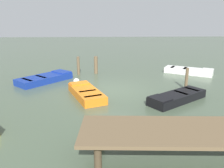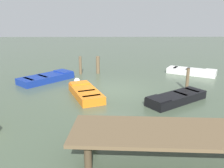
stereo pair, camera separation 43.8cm
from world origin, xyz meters
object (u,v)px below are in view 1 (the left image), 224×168
at_px(rowboat_black, 177,97).
at_px(rowboat_orange, 86,93).
at_px(rowboat_white, 189,71).
at_px(rowboat_blue, 45,78).
at_px(dock_segment, 177,133).
at_px(mooring_piling_far_right, 78,66).
at_px(marker_buoy, 76,81).
at_px(mooring_piling_mid_left, 96,65).
at_px(mooring_piling_near_left, 187,79).

relative_size(rowboat_black, rowboat_orange, 1.02).
bearing_deg(rowboat_orange, rowboat_white, -78.00).
height_order(rowboat_blue, rowboat_black, same).
bearing_deg(rowboat_black, rowboat_orange, -45.50).
bearing_deg(rowboat_blue, dock_segment, -104.17).
bearing_deg(mooring_piling_far_right, marker_buoy, 92.75).
distance_m(dock_segment, rowboat_white, 11.29).
bearing_deg(mooring_piling_mid_left, mooring_piling_far_right, 11.17).
distance_m(rowboat_orange, mooring_piling_far_right, 5.07).
distance_m(dock_segment, marker_buoy, 8.41).
relative_size(dock_segment, mooring_piling_near_left, 4.40).
bearing_deg(mooring_piling_mid_left, rowboat_white, 176.28).
xyz_separation_m(dock_segment, marker_buoy, (3.58, -7.59, -0.56)).
bearing_deg(marker_buoy, mooring_piling_mid_left, -109.12).
relative_size(rowboat_black, mooring_piling_mid_left, 2.62).
xyz_separation_m(rowboat_white, rowboat_orange, (7.29, 4.79, 0.00)).
distance_m(rowboat_blue, mooring_piling_mid_left, 3.91).
xyz_separation_m(rowboat_blue, mooring_piling_near_left, (-8.47, 2.10, 0.41)).
height_order(mooring_piling_mid_left, marker_buoy, mooring_piling_mid_left).
xyz_separation_m(rowboat_orange, marker_buoy, (0.70, -2.00, 0.07)).
distance_m(rowboat_white, rowboat_orange, 8.72).
xyz_separation_m(rowboat_orange, mooring_piling_near_left, (-5.65, -0.99, 0.41)).
relative_size(rowboat_white, mooring_piling_near_left, 2.76).
xyz_separation_m(dock_segment, mooring_piling_near_left, (-2.77, -6.58, -0.21)).
xyz_separation_m(dock_segment, rowboat_blue, (5.70, -8.68, -0.63)).
relative_size(rowboat_orange, mooring_piling_mid_left, 2.57).
xyz_separation_m(dock_segment, rowboat_white, (-4.41, -10.38, -0.63)).
xyz_separation_m(rowboat_white, mooring_piling_near_left, (1.64, 3.80, 0.41)).
bearing_deg(rowboat_blue, rowboat_orange, -95.07).
distance_m(mooring_piling_far_right, marker_buoy, 3.01).
relative_size(mooring_piling_mid_left, mooring_piling_far_right, 0.97).
bearing_deg(marker_buoy, mooring_piling_near_left, 170.94).
bearing_deg(marker_buoy, dock_segment, 115.25).
distance_m(dock_segment, rowboat_black, 5.00).
bearing_deg(mooring_piling_mid_left, mooring_piling_near_left, 140.91).
bearing_deg(rowboat_blue, mooring_piling_mid_left, -13.99).
bearing_deg(dock_segment, rowboat_orange, -58.96).
relative_size(dock_segment, rowboat_white, 1.60).
height_order(mooring_piling_far_right, mooring_piling_near_left, mooring_piling_far_right).
bearing_deg(rowboat_white, rowboat_black, -85.06).
relative_size(rowboat_white, mooring_piling_mid_left, 2.72).
relative_size(dock_segment, rowboat_orange, 1.69).
height_order(rowboat_orange, mooring_piling_near_left, mooring_piling_near_left).
height_order(rowboat_white, mooring_piling_mid_left, mooring_piling_mid_left).
bearing_deg(mooring_piling_near_left, mooring_piling_far_right, -31.62).
relative_size(rowboat_white, mooring_piling_far_right, 2.65).
height_order(dock_segment, mooring_piling_mid_left, mooring_piling_mid_left).
distance_m(rowboat_blue, mooring_piling_near_left, 8.74).
relative_size(dock_segment, marker_buoy, 11.53).
bearing_deg(rowboat_orange, mooring_piling_near_left, -101.37).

